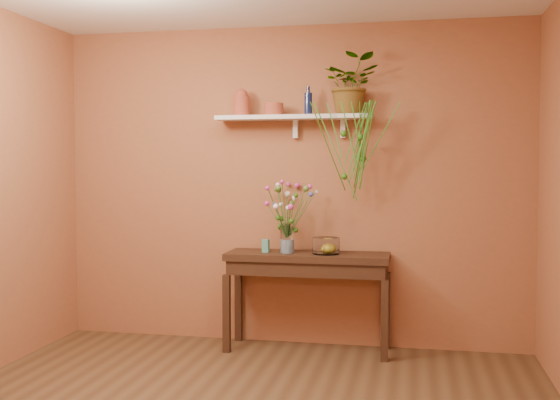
{
  "coord_description": "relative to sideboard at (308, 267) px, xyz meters",
  "views": [
    {
      "loc": [
        1.04,
        -3.57,
        1.52
      ],
      "look_at": [
        0.0,
        1.55,
        1.25
      ],
      "focal_mm": 42.65,
      "sensor_mm": 36.0,
      "label": 1
    }
  ],
  "objects": [
    {
      "name": "carton",
      "position": [
        -0.35,
        -0.02,
        0.17
      ],
      "size": [
        0.06,
        0.05,
        0.11
      ],
      "primitive_type": "cube",
      "rotation": [
        0.0,
        0.0,
        -0.15
      ],
      "color": "teal",
      "rests_on": "sideboard"
    },
    {
      "name": "bouquet",
      "position": [
        -0.16,
        -0.02,
        0.53
      ],
      "size": [
        0.42,
        0.47,
        0.48
      ],
      "color": "#386B28",
      "rests_on": "glass_vase"
    },
    {
      "name": "blue_bottle",
      "position": [
        -0.01,
        0.09,
        1.34
      ],
      "size": [
        0.07,
        0.07,
        0.23
      ],
      "color": "#0E1944",
      "rests_on": "wall_shelf"
    },
    {
      "name": "spider_plant",
      "position": [
        0.34,
        0.12,
        1.49
      ],
      "size": [
        0.46,
        0.41,
        0.48
      ],
      "primitive_type": "imported",
      "rotation": [
        0.0,
        0.0,
        0.07
      ],
      "color": "#2E6313",
      "rests_on": "wall_shelf"
    },
    {
      "name": "lemon",
      "position": [
        0.17,
        -0.01,
        0.16
      ],
      "size": [
        0.08,
        0.08,
        0.08
      ],
      "primitive_type": "sphere",
      "color": "yellow",
      "rests_on": "glass_bowl"
    },
    {
      "name": "terracotta_pot",
      "position": [
        -0.3,
        0.08,
        1.3
      ],
      "size": [
        0.17,
        0.17,
        0.1
      ],
      "primitive_type": "cylinder",
      "rotation": [
        0.0,
        0.0,
        0.03
      ],
      "color": "#BA5236",
      "rests_on": "wall_shelf"
    },
    {
      "name": "terracotta_jug",
      "position": [
        -0.58,
        0.09,
        1.36
      ],
      "size": [
        0.14,
        0.14,
        0.23
      ],
      "color": "#BA5236",
      "rests_on": "wall_shelf"
    },
    {
      "name": "glass_vase",
      "position": [
        -0.16,
        -0.04,
        0.22
      ],
      "size": [
        0.11,
        0.11,
        0.24
      ],
      "color": "white",
      "rests_on": "sideboard"
    },
    {
      "name": "room",
      "position": [
        -0.19,
        -1.77,
        0.66
      ],
      "size": [
        4.04,
        4.04,
        2.7
      ],
      "color": "brown",
      "rests_on": "ground"
    },
    {
      "name": "plant_fronds",
      "position": [
        0.39,
        -0.04,
        0.99
      ],
      "size": [
        0.7,
        0.36,
        0.79
      ],
      "color": "#2E6313",
      "rests_on": "wall_shelf"
    },
    {
      "name": "wall_shelf",
      "position": [
        -0.13,
        0.11,
        1.23
      ],
      "size": [
        1.3,
        0.24,
        0.19
      ],
      "color": "white",
      "rests_on": "room"
    },
    {
      "name": "glass_bowl",
      "position": [
        0.15,
        -0.02,
        0.18
      ],
      "size": [
        0.22,
        0.22,
        0.13
      ],
      "color": "white",
      "rests_on": "sideboard"
    },
    {
      "name": "sideboard",
      "position": [
        0.0,
        0.0,
        0.0
      ],
      "size": [
        1.33,
        0.43,
        0.81
      ],
      "color": "#3B2417",
      "rests_on": "ground"
    }
  ]
}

